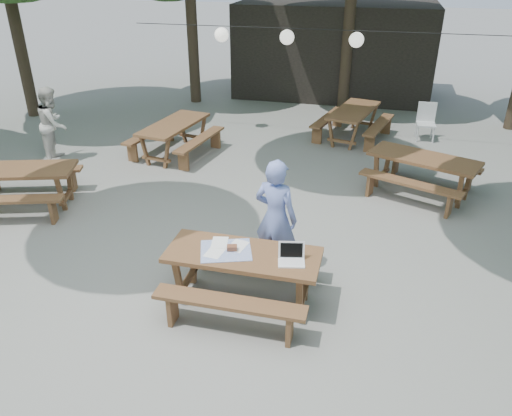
{
  "coord_description": "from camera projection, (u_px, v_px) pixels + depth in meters",
  "views": [
    {
      "loc": [
        2.03,
        -5.98,
        4.23
      ],
      "look_at": [
        0.55,
        -0.05,
        1.05
      ],
      "focal_mm": 35.0,
      "sensor_mm": 36.0,
      "label": 1
    }
  ],
  "objects": [
    {
      "name": "paper_lanterns",
      "position": [
        288.0,
        37.0,
        11.63
      ],
      "size": [
        9.0,
        0.34,
        0.38
      ],
      "color": "black",
      "rests_on": "ground"
    },
    {
      "name": "second_person",
      "position": [
        53.0,
        124.0,
        10.97
      ],
      "size": [
        0.84,
        0.95,
        1.63
      ],
      "primitive_type": "imported",
      "rotation": [
        0.0,
        0.0,
        1.9
      ],
      "color": "silver",
      "rests_on": "ground"
    },
    {
      "name": "woman",
      "position": [
        276.0,
        218.0,
        7.0
      ],
      "size": [
        0.73,
        0.57,
        1.75
      ],
      "primitive_type": "imported",
      "rotation": [
        0.0,
        0.0,
        2.88
      ],
      "color": "#7285D0",
      "rests_on": "ground"
    },
    {
      "name": "tabletop_clutter",
      "position": [
        227.0,
        250.0,
        6.47
      ],
      "size": [
        0.79,
        0.73,
        0.08
      ],
      "color": "#3352AF",
      "rests_on": "main_picnic_table"
    },
    {
      "name": "picnic_table_far_e",
      "position": [
        353.0,
        123.0,
        12.35
      ],
      "size": [
        1.98,
        2.22,
        0.75
      ],
      "rotation": [
        0.0,
        0.0,
        1.34
      ],
      "color": "#52341D",
      "rests_on": "ground"
    },
    {
      "name": "picnic_table_ne",
      "position": [
        422.0,
        175.0,
        9.56
      ],
      "size": [
        2.35,
        2.17,
        0.75
      ],
      "rotation": [
        0.0,
        0.0,
        -0.38
      ],
      "color": "#52341D",
      "rests_on": "ground"
    },
    {
      "name": "laptop",
      "position": [
        291.0,
        257.0,
        6.23
      ],
      "size": [
        0.38,
        0.32,
        0.24
      ],
      "rotation": [
        0.0,
        0.0,
        0.21
      ],
      "color": "white",
      "rests_on": "main_picnic_table"
    },
    {
      "name": "plastic_chair",
      "position": [
        425.0,
        130.0,
        12.34
      ],
      "size": [
        0.46,
        0.46,
        0.9
      ],
      "rotation": [
        0.0,
        0.0,
        0.05
      ],
      "color": "silver",
      "rests_on": "ground"
    },
    {
      "name": "main_picnic_table",
      "position": [
        243.0,
        276.0,
        6.59
      ],
      "size": [
        2.0,
        1.58,
        0.75
      ],
      "color": "#52341D",
      "rests_on": "ground"
    },
    {
      "name": "picnic_table_nw",
      "position": [
        20.0,
        187.0,
        9.06
      ],
      "size": [
        2.28,
        2.07,
        0.75
      ],
      "rotation": [
        0.0,
        0.0,
        0.3
      ],
      "color": "#52341D",
      "rests_on": "ground"
    },
    {
      "name": "picnic_table_far_w",
      "position": [
        175.0,
        138.0,
        11.38
      ],
      "size": [
        1.86,
        2.12,
        0.75
      ],
      "rotation": [
        0.0,
        0.0,
        1.41
      ],
      "color": "#52341D",
      "rests_on": "ground"
    },
    {
      "name": "ground",
      "position": [
        221.0,
        264.0,
        7.53
      ],
      "size": [
        80.0,
        80.0,
        0.0
      ],
      "primitive_type": "plane",
      "color": "slate",
      "rests_on": "ground"
    },
    {
      "name": "pavilion",
      "position": [
        334.0,
        49.0,
        15.82
      ],
      "size": [
        6.0,
        3.0,
        2.8
      ],
      "primitive_type": "cube",
      "color": "black",
      "rests_on": "ground"
    }
  ]
}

